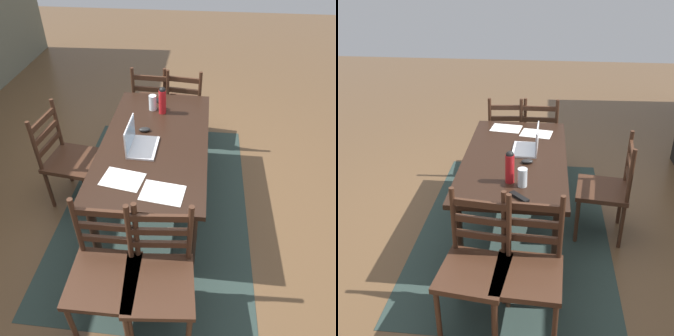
{
  "view_description": "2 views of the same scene",
  "coord_description": "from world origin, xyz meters",
  "views": [
    {
      "loc": [
        -2.23,
        -0.35,
        2.31
      ],
      "look_at": [
        -0.12,
        -0.12,
        0.54
      ],
      "focal_mm": 34.9,
      "sensor_mm": 36.0,
      "label": 1
    },
    {
      "loc": [
        3.12,
        0.23,
        2.26
      ],
      "look_at": [
        -0.15,
        -0.09,
        0.55
      ],
      "focal_mm": 43.04,
      "sensor_mm": 36.0,
      "label": 2
    }
  ],
  "objects": [
    {
      "name": "tv_remote",
      "position": [
        0.68,
        0.08,
        0.75
      ],
      "size": [
        0.15,
        0.15,
        0.02
      ],
      "primitive_type": "cube",
      "rotation": [
        0.0,
        0.0,
        2.37
      ],
      "color": "black",
      "rests_on": "dining_table"
    },
    {
      "name": "area_rug",
      "position": [
        0.0,
        0.0,
        0.0
      ],
      "size": [
        2.59,
        1.72,
        0.01
      ],
      "primitive_type": "cube",
      "color": "#283833",
      "rests_on": "ground"
    },
    {
      "name": "drinking_glass",
      "position": [
        0.5,
        0.09,
        0.81
      ],
      "size": [
        0.07,
        0.07,
        0.14
      ],
      "primitive_type": "cylinder",
      "color": "silver",
      "rests_on": "dining_table"
    },
    {
      "name": "chair_far_head",
      "position": [
        0.01,
        0.81,
        0.46
      ],
      "size": [
        0.49,
        0.49,
        0.95
      ],
      "color": "#3D2316",
      "rests_on": "ground"
    },
    {
      "name": "computer_mouse",
      "position": [
        0.12,
        0.11,
        0.76
      ],
      "size": [
        0.08,
        0.11,
        0.03
      ],
      "primitive_type": "ellipsoid",
      "rotation": [
        0.0,
        0.0,
        0.16
      ],
      "color": "black",
      "rests_on": "dining_table"
    },
    {
      "name": "laptop",
      "position": [
        -0.13,
        0.12,
        0.8
      ],
      "size": [
        0.33,
        0.23,
        0.23
      ],
      "color": "silver",
      "rests_on": "dining_table"
    },
    {
      "name": "chair_left_near",
      "position": [
        -1.11,
        -0.17,
        0.46
      ],
      "size": [
        0.48,
        0.48,
        0.95
      ],
      "color": "#3D2316",
      "rests_on": "ground"
    },
    {
      "name": "chair_right_far",
      "position": [
        1.11,
        0.18,
        0.46
      ],
      "size": [
        0.46,
        0.46,
        0.95
      ],
      "color": "#3D2316",
      "rests_on": "ground"
    },
    {
      "name": "paper_stack_right",
      "position": [
        -0.63,
        -0.14,
        0.74
      ],
      "size": [
        0.25,
        0.32,
        0.0
      ],
      "primitive_type": "cube",
      "rotation": [
        0.0,
        0.0,
        -0.13
      ],
      "color": "white",
      "rests_on": "dining_table"
    },
    {
      "name": "chair_right_near",
      "position": [
        1.11,
        -0.17,
        0.46
      ],
      "size": [
        0.49,
        0.49,
        0.95
      ],
      "color": "#3D2316",
      "rests_on": "ground"
    },
    {
      "name": "dining_table",
      "position": [
        0.0,
        0.0,
        0.65
      ],
      "size": [
        1.64,
        0.88,
        0.74
      ],
      "color": "black",
      "rests_on": "ground"
    },
    {
      "name": "paper_stack_left",
      "position": [
        -0.52,
        0.17,
        0.74
      ],
      "size": [
        0.26,
        0.33,
        0.0
      ],
      "primitive_type": "cube",
      "rotation": [
        0.0,
        0.0,
        -0.17
      ],
      "color": "white",
      "rests_on": "dining_table"
    },
    {
      "name": "ground_plane",
      "position": [
        0.0,
        0.0,
        0.0
      ],
      "size": [
        14.0,
        14.0,
        0.0
      ],
      "primitive_type": "plane",
      "color": "brown"
    },
    {
      "name": "chair_left_far",
      "position": [
        -1.11,
        0.18,
        0.46
      ],
      "size": [
        0.45,
        0.45,
        0.95
      ],
      "color": "#3D2316",
      "rests_on": "ground"
    },
    {
      "name": "water_bottle",
      "position": [
        0.45,
        -0.01,
        0.88
      ],
      "size": [
        0.07,
        0.07,
        0.26
      ],
      "color": "red",
      "rests_on": "dining_table"
    }
  ]
}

